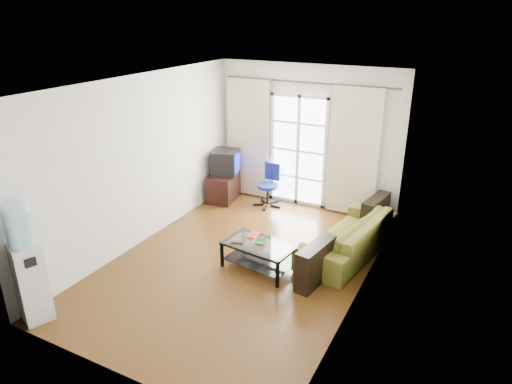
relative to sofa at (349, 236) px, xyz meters
The scene contains 20 objects.
floor 1.73m from the sofa, 142.55° to the right, with size 5.20×5.20×0.00m, color brown.
ceiling 2.94m from the sofa, 142.55° to the right, with size 5.20×5.20×0.00m, color white.
wall_back 2.32m from the sofa, 130.84° to the left, with size 3.60×0.02×2.70m, color white.
wall_front 4.02m from the sofa, 110.40° to the right, with size 3.60×0.02×2.70m, color white.
wall_left 3.48m from the sofa, 161.81° to the right, with size 0.02×5.20×2.70m, color white.
wall_right 1.54m from the sofa, 66.62° to the right, with size 0.02×5.20×2.70m, color white.
french_door 2.26m from the sofa, 134.88° to the left, with size 1.16×0.06×2.15m.
curtain_rod 2.88m from the sofa, 132.72° to the left, with size 0.04×0.04×3.30m, color #4C3F2D.
curtain_left 3.07m from the sofa, 150.49° to the left, with size 0.90×0.07×2.35m, color beige.
curtain_right 1.75m from the sofa, 105.56° to the left, with size 0.90×0.07×2.35m, color beige.
radiator 1.57m from the sofa, 110.66° to the left, with size 0.64×0.12×0.64m, color gray.
sofa is the anchor object (origin of this frame).
coffee_table 1.49m from the sofa, 133.94° to the right, with size 1.10×0.72×0.42m.
bowl 1.48m from the sofa, 133.69° to the right, with size 0.25×0.25×0.05m, color #35934D.
book 1.59m from the sofa, 145.19° to the right, with size 0.20×0.25×0.02m, color maroon.
remote 1.81m from the sofa, 137.08° to the right, with size 0.17×0.05×0.02m, color black.
tv_stand 3.04m from the sofa, 161.42° to the left, with size 0.49×0.73×0.54m, color black.
crt_tv 3.10m from the sofa, 160.13° to the left, with size 0.63×0.64×0.48m.
task_chair 2.26m from the sofa, 149.77° to the left, with size 0.61×0.61×0.83m.
water_cooler 4.52m from the sofa, 131.08° to the right, with size 0.43×0.43×1.61m.
Camera 1 is at (2.98, -5.29, 3.59)m, focal length 32.00 mm.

